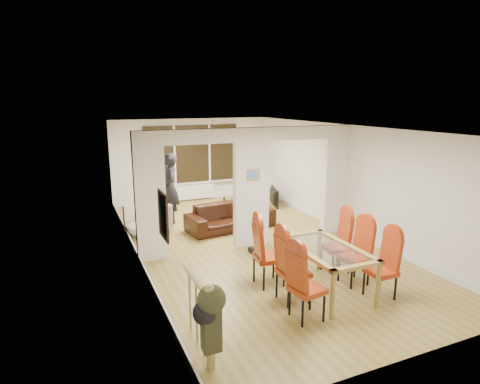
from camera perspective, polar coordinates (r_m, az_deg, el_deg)
floor at (r=9.10m, az=1.57°, el=-7.40°), size 5.00×9.00×0.01m
room_walls at (r=8.73m, az=1.62°, el=0.63°), size 5.00×9.00×2.60m
divider_wall at (r=8.73m, az=1.62°, el=0.63°), size 5.00×0.18×2.60m
bay_window_blinds at (r=12.80m, az=-6.83°, el=5.40°), size 3.00×0.08×1.80m
radiator at (r=12.98m, az=-6.63°, el=0.12°), size 1.40×0.08×0.50m
pendant_light at (r=11.75m, az=-3.88°, el=7.98°), size 0.36×0.36×0.36m
stair_newel at (r=5.40m, az=-6.06°, el=-16.05°), size 0.40×1.20×1.10m
wall_poster at (r=5.67m, az=-10.87°, el=-3.30°), size 0.04×0.52×0.67m
pillar_photo at (r=8.59m, az=1.91°, el=2.45°), size 0.30×0.03×0.25m
dining_table at (r=6.98m, az=12.00°, el=-10.71°), size 0.95×1.68×0.79m
dining_chair_la at (r=6.06m, az=9.56°, el=-12.75°), size 0.51×0.51×1.10m
dining_chair_lb at (r=6.53m, az=7.60°, el=-10.52°), size 0.47×0.47×1.15m
dining_chair_lc at (r=7.03m, az=4.17°, el=-8.59°), size 0.54×0.54×1.17m
dining_chair_ra at (r=6.97m, az=19.41°, el=-10.00°), size 0.43×0.43×1.07m
dining_chair_rb at (r=7.34m, az=15.97°, el=-8.47°), size 0.49×0.49×1.09m
dining_chair_rc at (r=7.72m, az=13.49°, el=-7.17°), size 0.50×0.50×1.11m
sofa at (r=10.06m, az=-1.35°, el=-3.45°), size 2.30×1.14×0.64m
armchair at (r=9.78m, az=-12.96°, el=-3.87°), size 1.12×1.13×0.77m
person at (r=10.61m, az=-9.91°, el=0.53°), size 0.71×0.51×1.83m
television at (r=12.29m, az=4.49°, el=-0.67°), size 0.95×0.40×0.55m
coffee_table at (r=11.31m, az=-1.73°, el=-2.69°), size 1.09×0.73×0.23m
bottle at (r=11.30m, az=-2.26°, el=-1.34°), size 0.07×0.07×0.29m
bowl at (r=11.28m, az=-0.74°, el=-1.97°), size 0.23×0.23×0.06m
shoes at (r=8.61m, az=2.16°, el=-8.28°), size 0.23×0.25×0.09m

